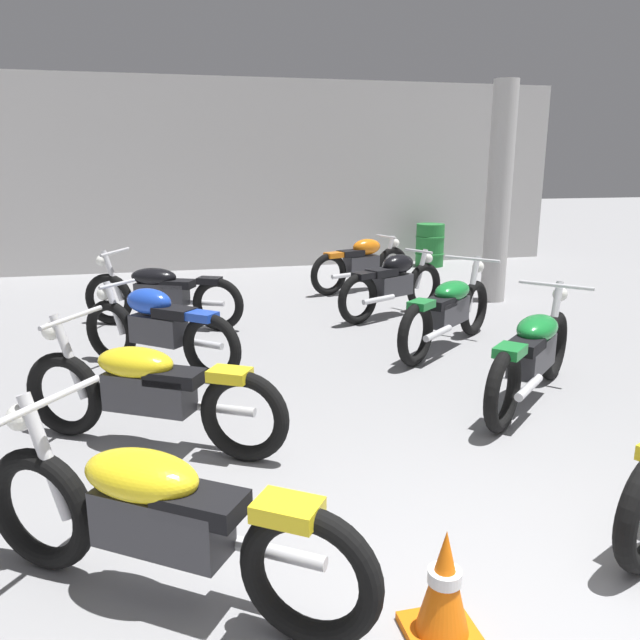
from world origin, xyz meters
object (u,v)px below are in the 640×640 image
Objects in this scene: motorcycle_right_row_4 at (362,263)px; oil_drum at (430,245)px; motorcycle_left_row_1 at (148,390)px; traffic_cone at (444,587)px; motorcycle_right_row_2 at (448,310)px; motorcycle_left_row_0 at (160,517)px; motorcycle_left_row_2 at (158,327)px; motorcycle_right_row_3 at (393,283)px; motorcycle_left_row_3 at (161,293)px; motorcycle_right_row_1 at (533,353)px; support_pillar at (499,194)px.

oil_drum is (2.08, 2.07, -0.03)m from motorcycle_right_row_4.
motorcycle_left_row_1 is 2.67m from traffic_cone.
motorcycle_right_row_4 is 3.49× the size of traffic_cone.
traffic_cone is (-1.93, -4.15, -0.19)m from motorcycle_right_row_2.
motorcycle_right_row_2 is (3.14, 3.61, 0.00)m from motorcycle_left_row_0.
motorcycle_left_row_2 is at bearing 88.16° from motorcycle_left_row_1.
motorcycle_right_row_3 is 0.96× the size of motorcycle_right_row_4.
motorcycle_right_row_4 is 7.79m from traffic_cone.
motorcycle_left_row_1 is 1.11× the size of motorcycle_right_row_2.
motorcycle_right_row_1 is (3.16, -3.42, 0.00)m from motorcycle_left_row_3.
oil_drum is at bearing 68.75° from motorcycle_right_row_2.
support_pillar is 1.77× the size of motorcycle_right_row_3.
motorcycle_right_row_1 reaches higher than motorcycle_right_row_3.
motorcycle_left_row_0 is 0.96× the size of motorcycle_left_row_1.
oil_drum is (5.26, 9.06, -0.03)m from motorcycle_left_row_0.
support_pillar is at bearing 18.30° from motorcycle_right_row_3.
traffic_cone is (1.21, -5.89, -0.19)m from motorcycle_left_row_3.
motorcycle_left_row_2 is 0.78× the size of motorcycle_left_row_3.
motorcycle_left_row_2 reaches higher than traffic_cone.
motorcycle_right_row_2 is at bearing 29.60° from motorcycle_left_row_1.
motorcycle_right_row_1 is 0.93× the size of motorcycle_right_row_3.
motorcycle_right_row_1 and motorcycle_right_row_2 have the same top height.
motorcycle_right_row_3 is at bearing 92.56° from motorcycle_right_row_2.
motorcycle_right_row_1 is 3.12× the size of traffic_cone.
motorcycle_right_row_2 is (3.17, 0.04, -0.01)m from motorcycle_left_row_2.
motorcycle_left_row_3 is at bearing -144.81° from oil_drum.
motorcycle_left_row_1 reaches higher than motorcycle_right_row_4.
motorcycle_left_row_3 is at bearing -152.70° from motorcycle_right_row_4.
motorcycle_right_row_1 is at bearing -88.36° from motorcycle_right_row_3.
support_pillar is 2.04× the size of motorcycle_left_row_2.
motorcycle_right_row_2 is at bearing 48.98° from motorcycle_left_row_0.
motorcycle_left_row_3 reaches higher than traffic_cone.
motorcycle_right_row_4 is at bearing 89.77° from motorcycle_right_row_1.
motorcycle_left_row_3 is 6.02m from traffic_cone.
motorcycle_right_row_2 is 3.20× the size of traffic_cone.
motorcycle_left_row_3 is 1.16× the size of motorcycle_right_row_2.
support_pillar is at bearing 51.30° from motorcycle_right_row_2.
motorcycle_right_row_2 reaches higher than oil_drum.
motorcycle_left_row_0 is 3.57m from motorcycle_left_row_2.
motorcycle_left_row_0 reaches higher than oil_drum.
motorcycle_right_row_4 is at bearing 75.33° from traffic_cone.
motorcycle_left_row_3 is (0.09, 3.57, 0.00)m from motorcycle_left_row_1.
motorcycle_right_row_2 is 2.04× the size of oil_drum.
motorcycle_left_row_2 is 0.87× the size of motorcycle_right_row_3.
motorcycle_right_row_2 is at bearing -28.98° from motorcycle_left_row_3.
motorcycle_right_row_3 is at bearing 91.64° from motorcycle_right_row_1.
motorcycle_left_row_0 and motorcycle_right_row_1 have the same top height.
motorcycle_right_row_1 is at bearing -47.22° from motorcycle_left_row_3.
motorcycle_left_row_2 is at bearing -152.22° from motorcycle_right_row_3.
motorcycle_right_row_2 reaches higher than motorcycle_right_row_4.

